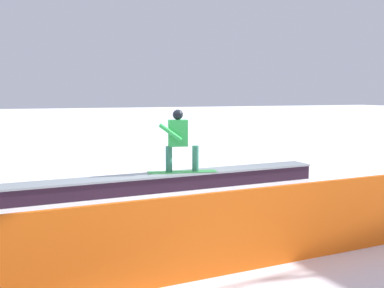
# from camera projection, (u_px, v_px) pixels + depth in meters

# --- Properties ---
(ground_plane) EXTENTS (120.00, 120.00, 0.00)m
(ground_plane) POSITION_uv_depth(u_px,v_px,m) (168.00, 198.00, 9.33)
(ground_plane) COLOR white
(grind_box) EXTENTS (7.09, 0.96, 0.54)m
(grind_box) POSITION_uv_depth(u_px,v_px,m) (168.00, 187.00, 9.30)
(grind_box) COLOR black
(grind_box) RESTS_ON ground_plane
(snowboarder) EXTENTS (1.52, 0.59, 1.35)m
(snowboarder) POSITION_uv_depth(u_px,v_px,m) (179.00, 139.00, 9.31)
(snowboarder) COLOR green
(snowboarder) RESTS_ON grind_box
(safety_fence) EXTENTS (12.82, 0.73, 1.05)m
(safety_fence) POSITION_uv_depth(u_px,v_px,m) (265.00, 227.00, 5.57)
(safety_fence) COLOR orange
(safety_fence) RESTS_ON ground_plane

